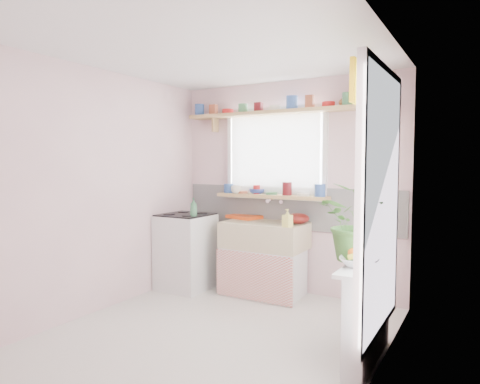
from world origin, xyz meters
The scene contains 19 objects.
room centered at (0.66, 0.86, 1.37)m, with size 3.20×3.20×3.20m.
sink_unit centered at (-0.15, 1.29, 0.43)m, with size 0.95×0.65×1.11m.
cooker centered at (-1.10, 1.05, 0.46)m, with size 0.58×0.58×0.93m.
radiator_ledge centered at (1.30, 0.20, 0.40)m, with size 0.22×0.95×0.78m.
windowsill centered at (-0.15, 1.48, 1.14)m, with size 1.40×0.22×0.04m, color tan.
pine_shelf centered at (0.00, 1.47, 2.12)m, with size 2.52×0.24×0.04m, color tan.
shelf_crockery centered at (-0.04, 1.47, 2.19)m, with size 2.47×0.11×0.12m.
sill_crockery centered at (-0.17, 1.48, 1.22)m, with size 1.35×0.11×0.12m.
dish_tray centered at (-0.53, 1.50, 0.87)m, with size 0.39×0.29×0.04m, color #F34D15.
colander centered at (0.22, 1.39, 0.91)m, with size 0.27×0.27×0.12m, color #5B120F.
jade_plant centered at (1.21, 0.20, 1.08)m, with size 0.55×0.48×0.61m, color #3D712D.
fruit_bowl centered at (1.26, 0.04, 0.81)m, with size 0.28×0.28×0.07m, color silver.
herb_pot centered at (1.21, 0.09, 0.87)m, with size 0.10×0.07×0.19m, color #27612C.
soap_bottle_sink centered at (0.22, 1.10, 0.95)m, with size 0.09×0.09×0.19m, color #F4EC6C.
sill_cup centered at (-0.60, 1.42, 1.21)m, with size 0.12×0.12×0.10m, color #EDE5CE.
sill_bowl centered at (-0.36, 1.51, 1.19)m, with size 0.19×0.19×0.06m, color #2E4197.
shelf_vase centered at (0.70, 1.53, 2.21)m, with size 0.13×0.13×0.14m, color #9B5D2F.
cooker_bottle centered at (-0.88, 0.92, 1.02)m, with size 0.08×0.08×0.21m, color #3E7C52.
fruit centered at (1.27, 0.05, 0.87)m, with size 0.20×0.14×0.10m.
Camera 1 is at (2.06, -3.08, 1.54)m, focal length 32.00 mm.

